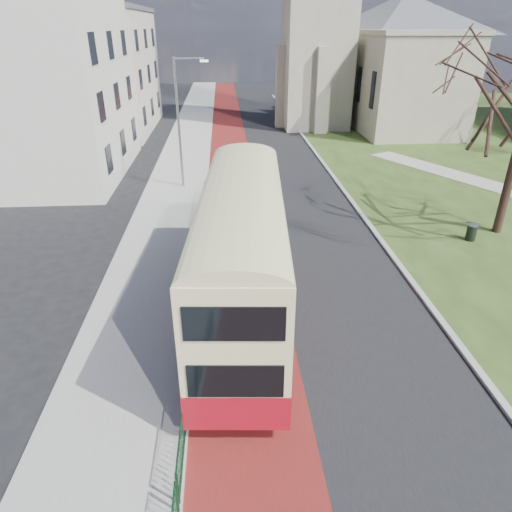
{
  "coord_description": "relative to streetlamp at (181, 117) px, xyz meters",
  "views": [
    {
      "loc": [
        -1.68,
        -11.78,
        9.8
      ],
      "look_at": [
        -0.6,
        3.53,
        2.0
      ],
      "focal_mm": 32.0,
      "sensor_mm": 36.0,
      "label": 1
    }
  ],
  "objects": [
    {
      "name": "ground",
      "position": [
        4.35,
        -18.0,
        -4.59
      ],
      "size": [
        160.0,
        160.0,
        0.0
      ],
      "primitive_type": "plane",
      "color": "black",
      "rests_on": "ground"
    },
    {
      "name": "road_carriageway",
      "position": [
        5.85,
        2.0,
        -4.59
      ],
      "size": [
        9.0,
        120.0,
        0.01
      ],
      "primitive_type": "cube",
      "color": "black",
      "rests_on": "ground"
    },
    {
      "name": "bus_lane",
      "position": [
        3.15,
        2.0,
        -4.59
      ],
      "size": [
        3.4,
        120.0,
        0.01
      ],
      "primitive_type": "cube",
      "color": "#591414",
      "rests_on": "ground"
    },
    {
      "name": "pavement_west",
      "position": [
        -0.65,
        2.0,
        -4.53
      ],
      "size": [
        4.0,
        120.0,
        0.12
      ],
      "primitive_type": "cube",
      "color": "gray",
      "rests_on": "ground"
    },
    {
      "name": "kerb_west",
      "position": [
        1.35,
        2.0,
        -4.53
      ],
      "size": [
        0.25,
        120.0,
        0.13
      ],
      "primitive_type": "cube",
      "color": "#999993",
      "rests_on": "ground"
    },
    {
      "name": "kerb_east",
      "position": [
        10.45,
        4.0,
        -4.53
      ],
      "size": [
        0.25,
        80.0,
        0.13
      ],
      "primitive_type": "cube",
      "color": "#999993",
      "rests_on": "ground"
    },
    {
      "name": "pedestrian_railing",
      "position": [
        1.4,
        -14.0,
        -4.04
      ],
      "size": [
        0.07,
        24.0,
        1.12
      ],
      "color": "#0D3D1E",
      "rests_on": "ground"
    },
    {
      "name": "street_block_near",
      "position": [
        -9.65,
        4.0,
        1.92
      ],
      "size": [
        10.3,
        14.3,
        13.0
      ],
      "color": "silver",
      "rests_on": "ground"
    },
    {
      "name": "street_block_far",
      "position": [
        -9.65,
        20.0,
        1.17
      ],
      "size": [
        10.3,
        16.3,
        11.5
      ],
      "color": "#BEB6A1",
      "rests_on": "ground"
    },
    {
      "name": "streetlamp",
      "position": [
        0.0,
        0.0,
        0.0
      ],
      "size": [
        2.13,
        0.18,
        8.0
      ],
      "color": "gray",
      "rests_on": "pavement_west"
    },
    {
      "name": "bus",
      "position": [
        3.19,
        -15.49,
        -1.77
      ],
      "size": [
        3.59,
        12.0,
        4.95
      ],
      "rotation": [
        0.0,
        0.0,
        -0.07
      ],
      "color": "maroon",
      "rests_on": "ground"
    },
    {
      "name": "litter_bin",
      "position": [
        14.99,
        -9.58,
        -4.13
      ],
      "size": [
        0.69,
        0.69,
        0.85
      ],
      "rotation": [
        0.0,
        0.0,
        -0.4
      ],
      "color": "black",
      "rests_on": "grass_green"
    }
  ]
}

